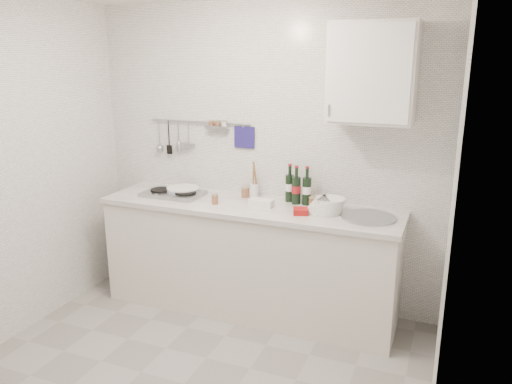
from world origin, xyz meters
TOP-DOWN VIEW (x-y plane):
  - floor at (0.00, 0.00)m, footprint 3.00×3.00m
  - back_wall at (0.00, 1.40)m, footprint 3.00×0.02m
  - wall_right at (1.50, 0.00)m, footprint 0.02×2.80m
  - counter at (0.01, 1.10)m, footprint 2.44×0.64m
  - wall_rail at (-0.60, 1.37)m, footprint 0.98×0.09m
  - wall_cabinet at (0.90, 1.22)m, footprint 0.60×0.38m
  - plate_stack_hob at (-0.66, 1.18)m, footprint 0.31×0.30m
  - plate_stack_sink at (0.63, 1.12)m, footprint 0.29×0.28m
  - wine_bottles at (0.35, 1.27)m, footprint 0.23×0.12m
  - butter_dish at (0.11, 1.08)m, footprint 0.19×0.10m
  - strawberry_punnet at (0.46, 1.00)m, footprint 0.14×0.14m
  - utensil_crock at (-0.04, 1.30)m, footprint 0.07×0.07m
  - jar_a at (-0.11, 1.28)m, footprint 0.07×0.07m
  - jar_b at (0.53, 1.25)m, footprint 0.07×0.07m
  - jar_c at (0.49, 1.23)m, footprint 0.07×0.07m
  - jar_d at (-0.26, 1.00)m, footprint 0.06×0.06m

SIDE VIEW (x-z plane):
  - floor at x=0.00m, z-range 0.00..0.00m
  - counter at x=0.01m, z-range -0.05..0.92m
  - strawberry_punnet at x=0.46m, z-range 0.92..0.96m
  - plate_stack_hob at x=-0.66m, z-range 0.92..0.98m
  - butter_dish at x=0.11m, z-range 0.92..0.98m
  - jar_c at x=0.49m, z-range 0.92..1.00m
  - jar_d at x=-0.26m, z-range 0.92..1.00m
  - jar_a at x=-0.11m, z-range 0.92..1.01m
  - jar_b at x=0.53m, z-range 0.92..1.01m
  - plate_stack_sink at x=0.63m, z-range 0.91..1.03m
  - utensil_crock at x=-0.04m, z-range 0.84..1.15m
  - wine_bottles at x=0.35m, z-range 0.92..1.23m
  - back_wall at x=0.00m, z-range 0.00..2.50m
  - wall_right at x=1.50m, z-range 0.00..2.50m
  - wall_rail at x=-0.60m, z-range 1.26..1.60m
  - wall_cabinet at x=0.90m, z-range 1.60..2.30m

